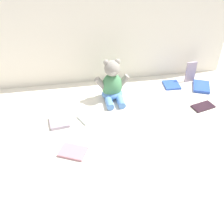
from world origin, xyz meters
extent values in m
plane|color=silver|center=(0.00, 0.00, 0.00)|extent=(3.20, 3.20, 0.00)
cube|color=#EEE4CF|center=(0.00, 0.40, 0.31)|extent=(1.71, 0.03, 0.61)
ellipsoid|color=#4C8C59|center=(0.07, 0.18, 0.08)|extent=(0.13, 0.10, 0.16)
ellipsoid|color=#598CD1|center=(0.07, 0.17, 0.03)|extent=(0.13, 0.11, 0.06)
sphere|color=gray|center=(0.07, 0.17, 0.20)|extent=(0.09, 0.09, 0.09)
ellipsoid|color=#AEA599|center=(0.07, 0.14, 0.19)|extent=(0.04, 0.03, 0.03)
sphere|color=gray|center=(0.04, 0.18, 0.23)|extent=(0.04, 0.04, 0.03)
sphere|color=gray|center=(0.10, 0.18, 0.23)|extent=(0.04, 0.04, 0.03)
cylinder|color=gray|center=(0.00, 0.17, 0.11)|extent=(0.08, 0.04, 0.09)
cylinder|color=gray|center=(0.13, 0.17, 0.11)|extent=(0.08, 0.04, 0.09)
cylinder|color=#598CD1|center=(0.04, 0.09, 0.02)|extent=(0.04, 0.09, 0.04)
cylinder|color=#598CD1|center=(0.10, 0.09, 0.02)|extent=(0.04, 0.09, 0.04)
cube|color=#A490A1|center=(0.60, 0.28, 0.07)|extent=(0.07, 0.02, 0.14)
cube|color=#294EB3|center=(0.47, 0.24, 0.01)|extent=(0.10, 0.11, 0.01)
cube|color=white|center=(-0.09, -0.01, 0.01)|extent=(0.13, 0.13, 0.01)
cube|color=#2C1923|center=(0.57, -0.02, 0.01)|extent=(0.14, 0.10, 0.01)
cube|color=#B97883|center=(-0.19, -0.25, 0.01)|extent=(0.15, 0.13, 0.01)
cube|color=#9D8DA0|center=(-0.25, -0.02, 0.01)|extent=(0.11, 0.12, 0.02)
cube|color=#2A4FB8|center=(0.65, 0.18, 0.01)|extent=(0.14, 0.16, 0.02)
camera|label=1|loc=(-0.16, -1.17, 0.94)|focal=43.57mm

